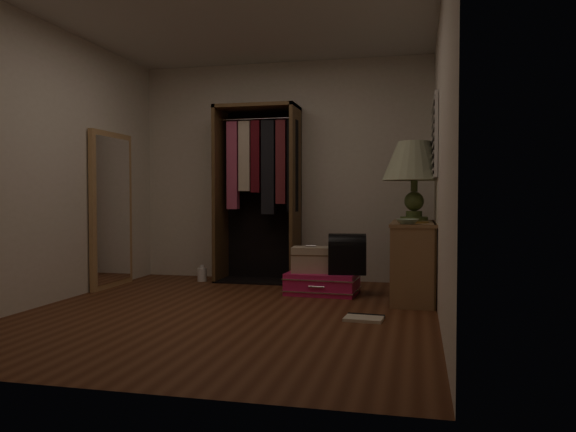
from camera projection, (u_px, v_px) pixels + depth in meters
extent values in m
plane|color=#552C18|center=(229.00, 312.00, 4.83)|extent=(4.00, 4.00, 0.00)
cube|color=silver|center=(283.00, 171.00, 6.73)|extent=(3.50, 0.02, 2.60)
cube|color=silver|center=(99.00, 137.00, 2.84)|extent=(3.50, 0.02, 2.60)
cube|color=silver|center=(441.00, 158.00, 4.39)|extent=(0.02, 4.00, 2.60)
cube|color=silver|center=(49.00, 164.00, 5.18)|extent=(0.02, 4.00, 2.60)
cube|color=silver|center=(228.00, 7.00, 4.74)|extent=(3.50, 4.00, 0.01)
cube|color=white|center=(435.00, 139.00, 5.36)|extent=(0.03, 0.96, 0.76)
cube|color=black|center=(435.00, 139.00, 5.36)|extent=(0.03, 0.90, 0.70)
cube|color=beige|center=(432.00, 171.00, 5.37)|extent=(0.01, 0.88, 0.02)
cube|color=beige|center=(433.00, 163.00, 5.37)|extent=(0.01, 0.88, 0.02)
cube|color=beige|center=(433.00, 155.00, 5.37)|extent=(0.01, 0.88, 0.02)
cube|color=beige|center=(433.00, 147.00, 5.37)|extent=(0.01, 0.88, 0.02)
cube|color=beige|center=(433.00, 139.00, 5.36)|extent=(0.01, 0.88, 0.02)
cube|color=beige|center=(433.00, 131.00, 5.36)|extent=(0.01, 0.88, 0.02)
cube|color=beige|center=(433.00, 122.00, 5.36)|extent=(0.01, 0.88, 0.02)
cube|color=beige|center=(433.00, 114.00, 5.35)|extent=(0.01, 0.88, 0.02)
cube|color=beige|center=(433.00, 106.00, 5.35)|extent=(0.01, 0.88, 0.02)
cube|color=#936B47|center=(413.00, 267.00, 4.92)|extent=(0.40, 0.03, 0.75)
cube|color=#936B47|center=(414.00, 255.00, 5.96)|extent=(0.40, 0.03, 0.75)
cube|color=#936B47|center=(413.00, 293.00, 5.45)|extent=(0.40, 1.04, 0.03)
cube|color=#936B47|center=(414.00, 241.00, 5.44)|extent=(0.40, 1.04, 0.03)
cube|color=#936B47|center=(414.00, 224.00, 5.43)|extent=(0.42, 1.12, 0.03)
cube|color=brown|center=(434.00, 261.00, 5.40)|extent=(0.02, 1.10, 0.75)
cube|color=#936B47|center=(413.00, 231.00, 5.76)|extent=(0.36, 0.38, 0.13)
cube|color=gray|center=(404.00, 284.00, 5.00)|extent=(0.19, 0.03, 0.28)
cube|color=#4C3833|center=(405.00, 286.00, 5.04)|extent=(0.21, 0.04, 0.23)
cube|color=#B7AD99|center=(404.00, 283.00, 5.09)|extent=(0.19, 0.03, 0.28)
cube|color=brown|center=(405.00, 282.00, 5.14)|extent=(0.19, 0.05, 0.28)
cube|color=#3F4C59|center=(405.00, 282.00, 5.18)|extent=(0.20, 0.03, 0.26)
cube|color=gray|center=(406.00, 282.00, 5.23)|extent=(0.20, 0.05, 0.25)
cube|color=#59594C|center=(403.00, 279.00, 5.29)|extent=(0.16, 0.04, 0.29)
cube|color=#B2724C|center=(405.00, 278.00, 5.33)|extent=(0.19, 0.04, 0.30)
cube|color=beige|center=(405.00, 277.00, 5.38)|extent=(0.18, 0.05, 0.29)
cube|color=#332D38|center=(405.00, 278.00, 5.44)|extent=(0.19, 0.04, 0.27)
cube|color=gray|center=(405.00, 277.00, 5.49)|extent=(0.18, 0.03, 0.27)
cube|color=#4C3833|center=(404.00, 275.00, 5.53)|extent=(0.17, 0.04, 0.30)
cube|color=#B7AD99|center=(405.00, 273.00, 5.57)|extent=(0.18, 0.03, 0.31)
cube|color=brown|center=(405.00, 276.00, 5.61)|extent=(0.18, 0.03, 0.25)
cube|color=#3F4C59|center=(405.00, 274.00, 5.65)|extent=(0.18, 0.05, 0.28)
cube|color=gray|center=(406.00, 275.00, 5.71)|extent=(0.19, 0.05, 0.24)
cube|color=#59594C|center=(405.00, 275.00, 5.75)|extent=(0.16, 0.03, 0.23)
cube|color=#B2724C|center=(405.00, 273.00, 5.81)|extent=(0.16, 0.05, 0.26)
cube|color=beige|center=(404.00, 274.00, 5.85)|extent=(0.15, 0.03, 0.23)
cube|color=#332D38|center=(405.00, 272.00, 5.89)|extent=(0.17, 0.04, 0.25)
cube|color=brown|center=(221.00, 194.00, 6.65)|extent=(0.04, 0.50, 2.05)
cube|color=brown|center=(296.00, 194.00, 6.44)|extent=(0.04, 0.50, 2.05)
cube|color=brown|center=(257.00, 108.00, 6.51)|extent=(0.95, 0.50, 0.04)
cube|color=black|center=(263.00, 194.00, 6.77)|extent=(0.95, 0.02, 2.05)
cube|color=black|center=(258.00, 281.00, 6.58)|extent=(0.95, 0.50, 0.02)
cylinder|color=silver|center=(257.00, 119.00, 6.52)|extent=(0.87, 0.02, 0.02)
cube|color=#BF4C72|center=(233.00, 166.00, 6.58)|extent=(0.13, 0.11, 1.02)
cube|color=beige|center=(245.00, 156.00, 6.54)|extent=(0.14, 0.11, 0.81)
cube|color=#590F19|center=(257.00, 157.00, 6.51)|extent=(0.10, 0.16, 0.83)
cube|color=black|center=(269.00, 168.00, 6.48)|extent=(0.15, 0.13, 1.08)
cube|color=maroon|center=(282.00, 162.00, 6.45)|extent=(0.11, 0.13, 0.96)
cube|color=black|center=(293.00, 166.00, 6.42)|extent=(0.10, 0.15, 1.05)
cube|color=tan|center=(112.00, 210.00, 6.16)|extent=(0.05, 0.80, 1.70)
cube|color=white|center=(114.00, 210.00, 6.15)|extent=(0.01, 0.68, 1.58)
cube|color=#E01B65|center=(322.00, 283.00, 5.75)|extent=(0.73, 0.54, 0.22)
cube|color=silver|center=(322.00, 289.00, 5.75)|extent=(0.75, 0.56, 0.01)
cube|color=silver|center=(322.00, 277.00, 5.74)|extent=(0.75, 0.56, 0.01)
cylinder|color=silver|center=(316.00, 287.00, 5.50)|extent=(0.16, 0.03, 0.02)
cube|color=tan|center=(311.00, 260.00, 5.74)|extent=(0.40, 0.29, 0.26)
cube|color=brown|center=(311.00, 254.00, 5.74)|extent=(0.41, 0.30, 0.01)
cylinder|color=silver|center=(311.00, 246.00, 5.74)|extent=(0.11, 0.03, 0.02)
cube|color=black|center=(347.00, 260.00, 5.63)|extent=(0.40, 0.29, 0.28)
cylinder|color=black|center=(347.00, 245.00, 5.62)|extent=(0.40, 0.29, 0.24)
cylinder|color=#465C2C|center=(414.00, 219.00, 5.61)|extent=(0.28, 0.28, 0.05)
cylinder|color=#465C2C|center=(414.00, 214.00, 5.61)|extent=(0.16, 0.16, 0.06)
sphere|color=#465C2C|center=(414.00, 201.00, 5.61)|extent=(0.20, 0.20, 0.19)
cylinder|color=#465C2C|center=(414.00, 186.00, 5.60)|extent=(0.07, 0.07, 0.11)
cone|color=beige|center=(414.00, 161.00, 5.59)|extent=(0.66, 0.66, 0.39)
cone|color=silver|center=(414.00, 161.00, 5.59)|extent=(0.59, 0.59, 0.36)
cylinder|color=olive|center=(414.00, 222.00, 5.29)|extent=(0.32, 0.32, 0.02)
imported|color=#A8CAAA|center=(408.00, 221.00, 5.02)|extent=(0.24, 0.24, 0.05)
cylinder|color=white|center=(202.00, 275.00, 6.59)|extent=(0.13, 0.13, 0.15)
cylinder|color=white|center=(202.00, 267.00, 6.58)|extent=(0.06, 0.06, 0.04)
cube|color=beige|center=(364.00, 318.00, 4.53)|extent=(0.32, 0.27, 0.03)
cube|color=black|center=(366.00, 316.00, 4.63)|extent=(0.31, 0.07, 0.03)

